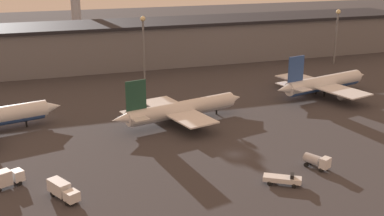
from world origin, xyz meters
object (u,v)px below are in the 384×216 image
object	(u,v)px
airplane_2	(323,83)
service_vehicle_3	(317,161)
airplane_1	(181,109)
service_vehicle_2	(283,179)
service_vehicle_0	(5,178)
service_vehicle_1	(62,190)

from	to	relation	value
airplane_2	service_vehicle_3	distance (m)	56.54
service_vehicle_3	airplane_1	bearing A→B (deg)	179.85
airplane_2	service_vehicle_2	distance (m)	66.29
service_vehicle_0	service_vehicle_1	distance (m)	12.79
airplane_1	service_vehicle_0	bearing A→B (deg)	-163.53
service_vehicle_0	service_vehicle_3	distance (m)	62.24
service_vehicle_0	service_vehicle_2	world-z (taller)	service_vehicle_0
service_vehicle_2	service_vehicle_1	bearing A→B (deg)	-158.54
airplane_2	service_vehicle_2	xyz separation A→B (m)	(-42.32, -50.95, -2.62)
service_vehicle_0	service_vehicle_2	xyz separation A→B (m)	(50.79, -15.93, -0.79)
airplane_1	service_vehicle_3	distance (m)	40.96
service_vehicle_0	service_vehicle_3	bearing A→B (deg)	-36.03
service_vehicle_1	service_vehicle_2	bearing A→B (deg)	51.59
service_vehicle_3	service_vehicle_2	bearing A→B (deg)	-93.59
service_vehicle_2	airplane_1	bearing A→B (deg)	133.21
service_vehicle_1	service_vehicle_2	world-z (taller)	service_vehicle_1
airplane_1	service_vehicle_1	distance (m)	46.77
airplane_2	service_vehicle_2	bearing A→B (deg)	-143.51
airplane_1	service_vehicle_1	size ratio (longest dim) A/B	4.96
service_vehicle_1	service_vehicle_3	world-z (taller)	service_vehicle_1
airplane_1	service_vehicle_2	distance (m)	41.84
airplane_1	service_vehicle_2	xyz separation A→B (m)	(7.75, -41.05, -2.33)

